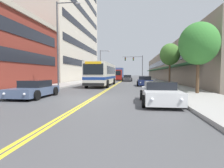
% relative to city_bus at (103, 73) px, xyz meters
% --- Properties ---
extents(ground_plane, '(240.00, 240.00, 0.00)m').
position_rel_city_bus_xyz_m(ground_plane, '(1.66, 23.86, -1.78)').
color(ground_plane, '#4C4C4F').
extents(sidewalk_left, '(3.93, 106.00, 0.17)m').
position_rel_city_bus_xyz_m(sidewalk_left, '(-5.81, 23.86, -1.69)').
color(sidewalk_left, '#9E9B96').
rests_on(sidewalk_left, ground_plane).
extents(sidewalk_right, '(3.93, 106.00, 0.17)m').
position_rel_city_bus_xyz_m(sidewalk_right, '(9.13, 23.86, -1.69)').
color(sidewalk_right, '#9E9B96').
rests_on(sidewalk_right, ground_plane).
extents(centre_line, '(0.34, 106.00, 0.01)m').
position_rel_city_bus_xyz_m(centre_line, '(1.66, 23.86, -1.78)').
color(centre_line, yellow).
rests_on(centre_line, ground_plane).
extents(office_tower_left, '(12.08, 30.53, 29.56)m').
position_rel_city_bus_xyz_m(office_tower_left, '(-14.01, 18.90, 13.00)').
color(office_tower_left, beige).
rests_on(office_tower_left, ground_plane).
extents(storefront_row_right, '(9.10, 68.00, 7.23)m').
position_rel_city_bus_xyz_m(storefront_row_right, '(15.32, 23.86, 1.83)').
color(storefront_row_right, gray).
rests_on(storefront_row_right, ground_plane).
extents(city_bus, '(2.91, 11.69, 3.14)m').
position_rel_city_bus_xyz_m(city_bus, '(0.00, 0.00, 0.00)').
color(city_bus, silver).
rests_on(city_bus, ground_plane).
extents(car_champagne_parked_left_near, '(2.19, 4.75, 1.27)m').
position_rel_city_bus_xyz_m(car_champagne_parked_left_near, '(-2.65, 11.13, -1.18)').
color(car_champagne_parked_left_near, beige).
rests_on(car_champagne_parked_left_near, ground_plane).
extents(car_slate_blue_parked_left_mid, '(2.19, 4.48, 1.25)m').
position_rel_city_bus_xyz_m(car_slate_blue_parked_left_mid, '(-2.74, -13.01, -1.19)').
color(car_slate_blue_parked_left_mid, '#475675').
rests_on(car_slate_blue_parked_left_mid, ground_plane).
extents(car_white_parked_right_foreground, '(2.16, 4.45, 1.28)m').
position_rel_city_bus_xyz_m(car_white_parked_right_foreground, '(6.02, -14.56, -1.17)').
color(car_white_parked_right_foreground, white).
rests_on(car_white_parked_right_foreground, ground_plane).
extents(car_navy_parked_right_mid, '(2.21, 4.52, 1.36)m').
position_rel_city_bus_xyz_m(car_navy_parked_right_mid, '(6.05, 0.42, -1.14)').
color(car_navy_parked_right_mid, '#19234C').
rests_on(car_navy_parked_right_mid, ground_plane).
extents(car_dark_grey_moving_lead, '(2.17, 4.55, 1.43)m').
position_rel_city_bus_xyz_m(car_dark_grey_moving_lead, '(3.05, 14.66, -1.12)').
color(car_dark_grey_moving_lead, '#38383D').
rests_on(car_dark_grey_moving_lead, ground_plane).
extents(box_truck, '(2.82, 6.96, 3.23)m').
position_rel_city_bus_xyz_m(box_truck, '(0.31, 20.81, -0.13)').
color(box_truck, maroon).
rests_on(box_truck, ground_plane).
extents(traffic_signal_mast, '(5.74, 0.38, 6.79)m').
position_rel_city_bus_xyz_m(traffic_signal_mast, '(4.97, 24.74, 3.04)').
color(traffic_signal_mast, '#47474C').
rests_on(traffic_signal_mast, ground_plane).
extents(street_lamp_left_near, '(2.68, 0.28, 9.34)m').
position_rel_city_bus_xyz_m(street_lamp_left_near, '(-3.30, -6.92, 3.72)').
color(street_lamp_left_near, '#47474C').
rests_on(street_lamp_left_near, ground_plane).
extents(street_lamp_left_far, '(2.53, 0.28, 7.37)m').
position_rel_city_bus_xyz_m(street_lamp_left_far, '(-3.26, 17.07, 2.67)').
color(street_lamp_left_far, '#47474C').
rests_on(street_lamp_left_far, ground_plane).
extents(street_tree_right_near, '(3.06, 3.06, 5.64)m').
position_rel_city_bus_xyz_m(street_tree_right_near, '(9.62, -10.15, 2.34)').
color(street_tree_right_near, brown).
rests_on(street_tree_right_near, sidewalk_right).
extents(street_tree_right_mid, '(2.60, 2.60, 5.53)m').
position_rel_city_bus_xyz_m(street_tree_right_mid, '(9.19, -1.06, 2.47)').
color(street_tree_right_mid, brown).
rests_on(street_tree_right_mid, sidewalk_right).
extents(fire_hydrant, '(0.35, 0.27, 0.89)m').
position_rel_city_bus_xyz_m(fire_hydrant, '(7.61, 0.36, -1.17)').
color(fire_hydrant, '#B7B7BC').
rests_on(fire_hydrant, sidewalk_right).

